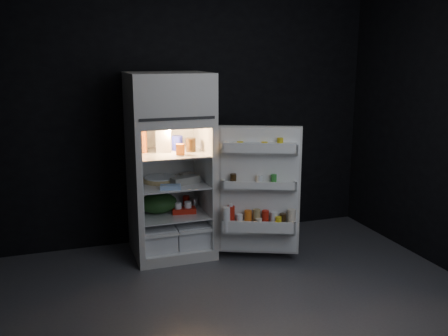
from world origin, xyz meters
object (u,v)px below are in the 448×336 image
object	(u,v)px
milk_jug	(164,140)
refrigerator	(169,159)
fridge_door	(259,194)
egg_carton	(185,180)
yogurt_tray	(184,210)

from	to	relation	value
milk_jug	refrigerator	bearing A→B (deg)	13.15
fridge_door	egg_carton	size ratio (longest dim) A/B	4.32
milk_jug	yogurt_tray	distance (m)	0.72
refrigerator	fridge_door	xyz separation A→B (m)	(0.72, -0.53, -0.28)
refrigerator	egg_carton	distance (m)	0.26
fridge_door	milk_jug	bearing A→B (deg)	145.39
yogurt_tray	egg_carton	bearing A→B (deg)	-57.01
refrigerator	fridge_door	world-z (taller)	refrigerator
refrigerator	fridge_door	bearing A→B (deg)	-36.12
egg_carton	yogurt_tray	size ratio (longest dim) A/B	1.22
fridge_door	milk_jug	size ratio (longest dim) A/B	5.08
fridge_door	egg_carton	distance (m)	0.73
fridge_door	egg_carton	world-z (taller)	fridge_door
fridge_door	milk_jug	distance (m)	1.05
refrigerator	milk_jug	size ratio (longest dim) A/B	7.42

